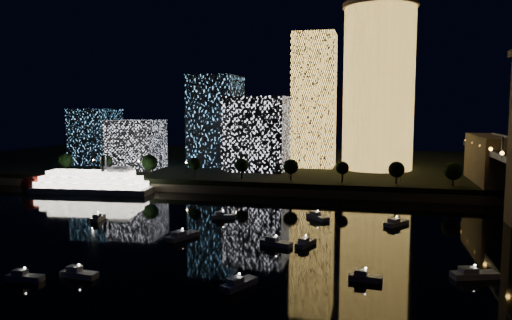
{
  "coord_description": "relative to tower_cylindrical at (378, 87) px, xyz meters",
  "views": [
    {
      "loc": [
        20.9,
        -104.21,
        33.83
      ],
      "look_at": [
        -16.35,
        55.0,
        16.36
      ],
      "focal_mm": 35.0,
      "sensor_mm": 36.0,
      "label": 1
    }
  ],
  "objects": [
    {
      "name": "riverboat",
      "position": [
        -111.55,
        -64.32,
        -38.88
      ],
      "size": [
        51.68,
        14.89,
        15.36
      ],
      "color": "silver",
      "rests_on": "ground"
    },
    {
      "name": "tower_cylindrical",
      "position": [
        0.0,
        0.0,
        0.0
      ],
      "size": [
        34.0,
        34.0,
        75.4
      ],
      "color": "#EAB14B",
      "rests_on": "far_bank"
    },
    {
      "name": "esplanade_trees",
      "position": [
        -52.49,
        -45.71,
        -32.36
      ],
      "size": [
        166.53,
        6.67,
        8.83
      ],
      "color": "black",
      "rests_on": "far_bank"
    },
    {
      "name": "ground",
      "position": [
        -23.07,
        -133.71,
        -42.82
      ],
      "size": [
        520.0,
        520.0,
        0.0
      ],
      "primitive_type": "plane",
      "color": "black",
      "rests_on": "ground"
    },
    {
      "name": "seawall",
      "position": [
        -23.07,
        -51.71,
        -41.32
      ],
      "size": [
        420.0,
        6.0,
        3.0
      ],
      "primitive_type": "cube",
      "color": "#6B5E4C",
      "rests_on": "ground"
    },
    {
      "name": "street_lamps",
      "position": [
        -57.07,
        -39.71,
        -33.8
      ],
      "size": [
        132.7,
        0.7,
        5.65
      ],
      "color": "black",
      "rests_on": "far_bank"
    },
    {
      "name": "midrise_blocks",
      "position": [
        -85.98,
        -9.82,
        -20.27
      ],
      "size": [
        109.55,
        48.24,
        44.09
      ],
      "color": "white",
      "rests_on": "far_bank"
    },
    {
      "name": "far_bank",
      "position": [
        -23.07,
        26.29,
        -40.32
      ],
      "size": [
        420.0,
        160.0,
        5.0
      ],
      "primitive_type": "cube",
      "color": "black",
      "rests_on": "ground"
    },
    {
      "name": "tower_rectangular",
      "position": [
        -29.97,
        3.78,
        -6.01
      ],
      "size": [
        19.99,
        19.99,
        63.62
      ],
      "primitive_type": "cube",
      "color": "#EAB14B",
      "rests_on": "far_bank"
    },
    {
      "name": "motorboats",
      "position": [
        -28.53,
        -122.36,
        -42.01
      ],
      "size": [
        106.34,
        72.03,
        2.78
      ],
      "color": "silver",
      "rests_on": "ground"
    }
  ]
}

